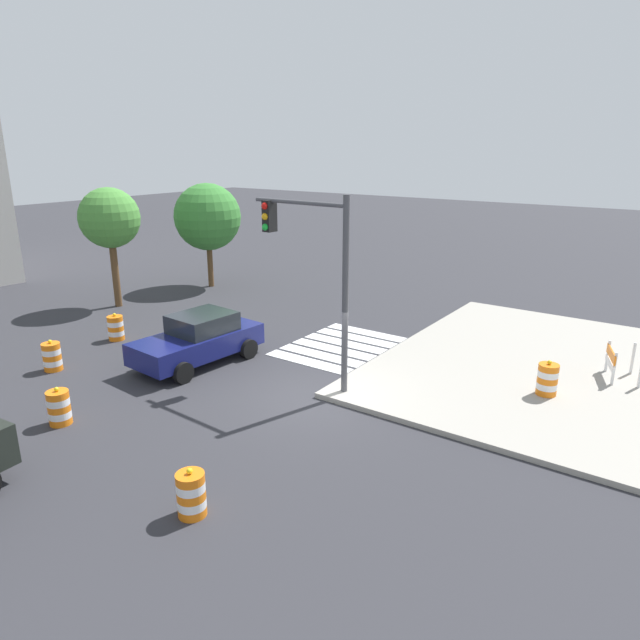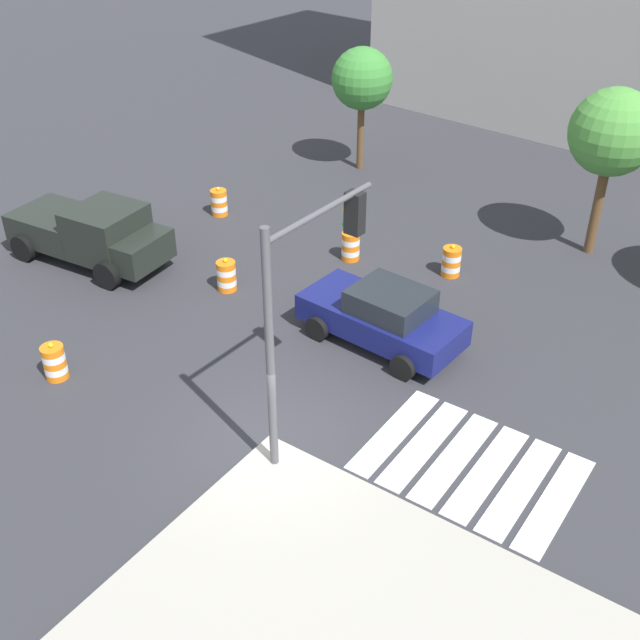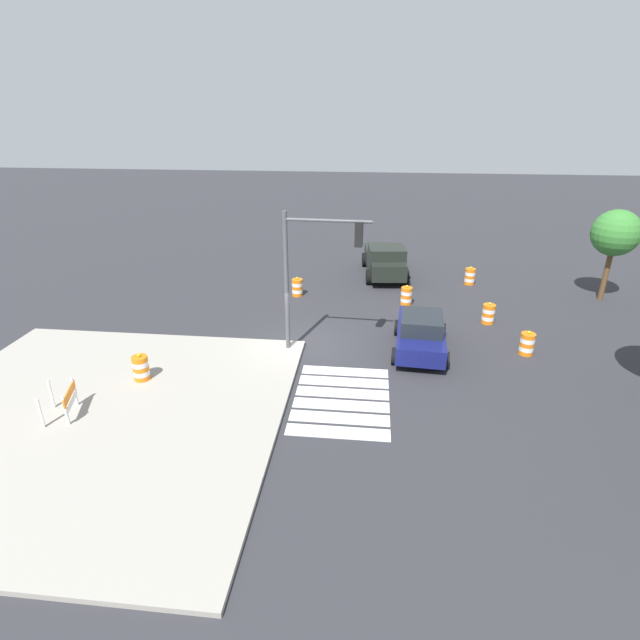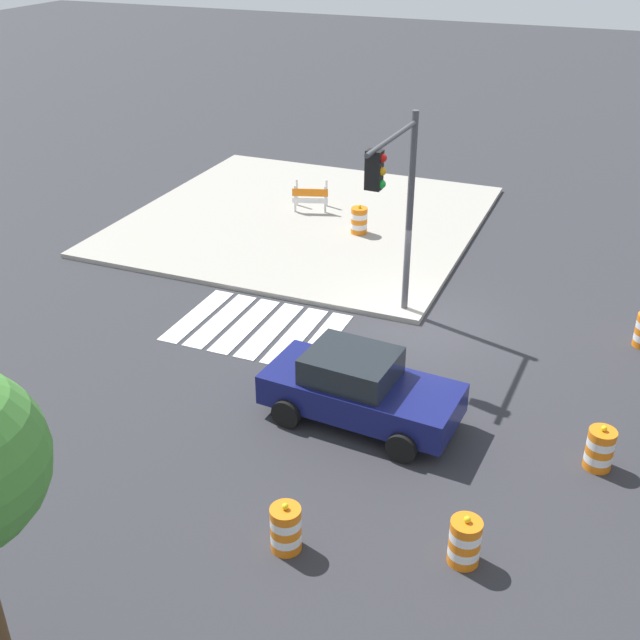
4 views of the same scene
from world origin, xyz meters
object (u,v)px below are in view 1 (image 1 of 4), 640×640
traffic_barrel_crosswalk_end (52,357)px  construction_barricade (616,360)px  traffic_barrel_median_far (191,494)px  traffic_light_pole (312,256)px  sports_car (199,339)px  traffic_barrel_median_near (59,407)px  traffic_barrel_near_corner (116,328)px  traffic_barrel_on_sidewalk (547,379)px  street_tree_streetside_far (110,219)px  street_tree_streetside_mid (208,217)px

traffic_barrel_crosswalk_end → construction_barricade: construction_barricade is taller
traffic_barrel_median_far → traffic_light_pole: traffic_light_pole is taller
sports_car → traffic_barrel_median_near: size_ratio=4.34×
construction_barricade → traffic_barrel_near_corner: bearing=111.5°
traffic_barrel_crosswalk_end → traffic_barrel_median_near: bearing=-118.4°
traffic_barrel_median_near → traffic_barrel_on_sidewalk: traffic_barrel_on_sidewalk is taller
traffic_barrel_crosswalk_end → traffic_light_pole: 9.05m
street_tree_streetside_far → traffic_barrel_on_sidewalk: bearing=-87.3°
street_tree_streetside_far → traffic_light_pole: bearing=-100.0°
traffic_barrel_crosswalk_end → street_tree_streetside_mid: 12.06m
sports_car → construction_barricade: size_ratio=3.13×
traffic_barrel_crosswalk_end → traffic_barrel_median_far: bearing=-105.9°
traffic_light_pole → traffic_barrel_crosswalk_end: bearing=116.5°
traffic_barrel_median_far → construction_barricade: construction_barricade is taller
traffic_light_pole → street_tree_streetside_far: (2.16, 12.21, -0.05)m
street_tree_streetside_mid → traffic_barrel_median_far: bearing=-135.6°
traffic_barrel_on_sidewalk → traffic_barrel_median_near: bearing=131.6°
construction_barricade → traffic_light_pole: traffic_light_pole is taller
traffic_barrel_near_corner → street_tree_streetside_far: size_ratio=0.20×
traffic_barrel_median_far → street_tree_streetside_far: street_tree_streetside_far is taller
street_tree_streetside_far → traffic_barrel_median_far: bearing=-121.4°
traffic_barrel_median_near → street_tree_streetside_far: street_tree_streetside_far is taller
construction_barricade → street_tree_streetside_mid: (1.79, 18.83, 2.76)m
traffic_barrel_near_corner → traffic_light_pole: (0.74, -8.37, 3.46)m
sports_car → traffic_barrel_median_far: 8.24m
traffic_barrel_on_sidewalk → sports_car: bearing=109.7°
traffic_barrel_on_sidewalk → construction_barricade: traffic_barrel_on_sidewalk is taller
traffic_barrel_median_near → traffic_light_pole: size_ratio=0.19×
street_tree_streetside_mid → street_tree_streetside_far: street_tree_streetside_far is taller
sports_car → traffic_barrel_median_far: size_ratio=4.34×
traffic_light_pole → street_tree_streetside_far: 12.41m
sports_car → traffic_barrel_median_near: sports_car is taller
traffic_barrel_median_far → traffic_light_pole: size_ratio=0.19×
traffic_barrel_median_near → street_tree_streetside_mid: street_tree_streetside_mid is taller
traffic_barrel_median_far → street_tree_streetside_mid: street_tree_streetside_mid is taller
traffic_barrel_near_corner → traffic_barrel_median_near: 6.66m
traffic_barrel_median_near → construction_barricade: (11.09, -11.16, 0.27)m
street_tree_streetside_far → sports_car: bearing=-108.8°
traffic_light_pole → street_tree_streetside_far: size_ratio=1.06×
traffic_barrel_crosswalk_end → street_tree_streetside_far: size_ratio=0.20×
traffic_barrel_near_corner → street_tree_streetside_far: bearing=53.0°
traffic_barrel_crosswalk_end → street_tree_streetside_mid: (10.94, 4.07, 3.02)m
traffic_barrel_on_sidewalk → street_tree_streetside_far: street_tree_streetside_far is taller
construction_barricade → sports_car: bearing=117.7°
traffic_barrel_crosswalk_end → construction_barricade: 17.36m
traffic_barrel_on_sidewalk → street_tree_streetside_mid: street_tree_streetside_mid is taller
traffic_barrel_near_corner → traffic_light_pole: 9.08m
construction_barricade → traffic_barrel_crosswalk_end: bearing=121.8°
traffic_barrel_median_far → street_tree_streetside_mid: size_ratio=0.20×
traffic_barrel_median_far → street_tree_streetside_far: bearing=58.6°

